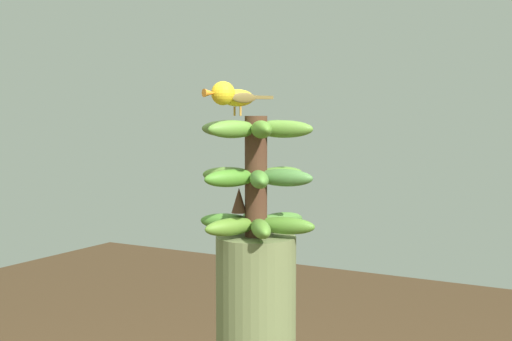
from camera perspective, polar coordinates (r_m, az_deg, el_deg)
The scene contains 2 objects.
banana_bunch at distance 1.66m, azimuth -0.02°, elevation -0.52°, with size 0.29×0.29×0.29m.
perched_bird at distance 1.65m, azimuth -2.06°, elevation 6.07°, with size 0.10×0.18×0.08m.
Camera 1 is at (-0.82, 1.44, 1.31)m, focal length 49.45 mm.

